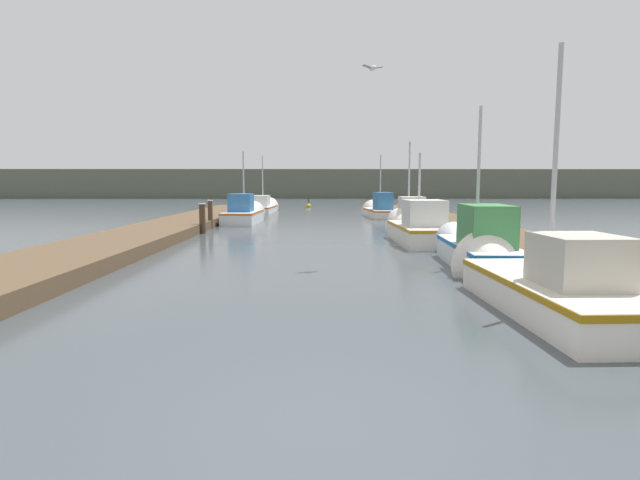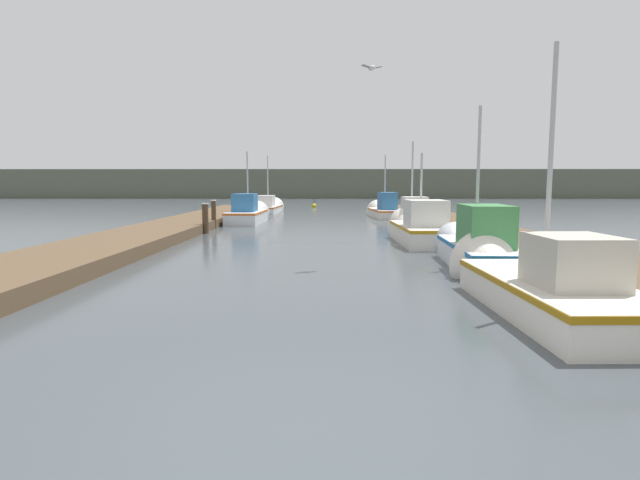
% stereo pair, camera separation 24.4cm
% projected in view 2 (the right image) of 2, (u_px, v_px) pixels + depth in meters
% --- Properties ---
extents(ground_plane, '(200.00, 200.00, 0.00)m').
position_uv_depth(ground_plane, '(302.00, 438.00, 4.18)').
color(ground_plane, '#3D4449').
extents(dock_left, '(2.92, 40.00, 0.40)m').
position_uv_depth(dock_left, '(161.00, 231.00, 20.10)').
color(dock_left, brown).
rests_on(dock_left, ground_plane).
extents(dock_right, '(2.92, 40.00, 0.40)m').
position_uv_depth(dock_right, '(478.00, 231.00, 20.00)').
color(dock_right, brown).
rests_on(dock_right, ground_plane).
extents(distant_shore_ridge, '(120.00, 16.00, 4.05)m').
position_uv_depth(distant_shore_ridge, '(323.00, 184.00, 76.80)').
color(distant_shore_ridge, '#565B4C').
rests_on(distant_shore_ridge, ground_plane).
extents(fishing_boat_0, '(1.84, 5.46, 4.88)m').
position_uv_depth(fishing_boat_0, '(533.00, 282.00, 8.78)').
color(fishing_boat_0, silver).
rests_on(fishing_boat_0, ground_plane).
extents(fishing_boat_1, '(1.61, 5.22, 4.35)m').
position_uv_depth(fishing_boat_1, '(475.00, 246.00, 12.77)').
color(fishing_boat_1, silver).
rests_on(fishing_boat_1, ground_plane).
extents(fishing_boat_2, '(1.72, 5.31, 3.63)m').
position_uv_depth(fishing_boat_2, '(419.00, 228.00, 18.11)').
color(fishing_boat_2, silver).
rests_on(fishing_boat_2, ground_plane).
extents(fishing_boat_3, '(1.41, 4.65, 4.25)m').
position_uv_depth(fishing_boat_3, '(411.00, 221.00, 22.04)').
color(fishing_boat_3, silver).
rests_on(fishing_boat_3, ground_plane).
extents(fishing_boat_4, '(1.77, 5.41, 4.23)m').
position_uv_depth(fishing_boat_4, '(249.00, 214.00, 27.06)').
color(fishing_boat_4, silver).
rests_on(fishing_boat_4, ground_plane).
extents(fishing_boat_5, '(1.87, 5.22, 4.35)m').
position_uv_depth(fishing_boat_5, '(384.00, 210.00, 31.47)').
color(fishing_boat_5, silver).
rests_on(fishing_boat_5, ground_plane).
extents(fishing_boat_6, '(1.88, 5.99, 4.63)m').
position_uv_depth(fishing_boat_6, '(269.00, 207.00, 37.12)').
color(fishing_boat_6, silver).
rests_on(fishing_boat_6, ground_plane).
extents(mooring_piling_0, '(0.30, 0.30, 1.28)m').
position_uv_depth(mooring_piling_0, '(242.00, 207.00, 30.54)').
color(mooring_piling_0, '#473523').
rests_on(mooring_piling_0, ground_plane).
extents(mooring_piling_1, '(0.23, 0.23, 0.96)m').
position_uv_depth(mooring_piling_1, '(483.00, 238.00, 14.99)').
color(mooring_piling_1, '#473523').
rests_on(mooring_piling_1, ground_plane).
extents(mooring_piling_2, '(0.30, 0.30, 1.28)m').
position_uv_depth(mooring_piling_2, '(205.00, 218.00, 21.14)').
color(mooring_piling_2, '#473523').
rests_on(mooring_piling_2, ground_plane).
extents(mooring_piling_3, '(0.26, 0.26, 1.34)m').
position_uv_depth(mooring_piling_3, '(214.00, 214.00, 23.40)').
color(mooring_piling_3, '#473523').
rests_on(mooring_piling_3, ground_plane).
extents(channel_buoy, '(0.44, 0.44, 0.94)m').
position_uv_depth(channel_buoy, '(314.00, 206.00, 43.91)').
color(channel_buoy, gold).
rests_on(channel_buoy, ground_plane).
extents(seagull_lead, '(0.55, 0.33, 0.12)m').
position_uv_depth(seagull_lead, '(372.00, 68.00, 12.56)').
color(seagull_lead, white).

